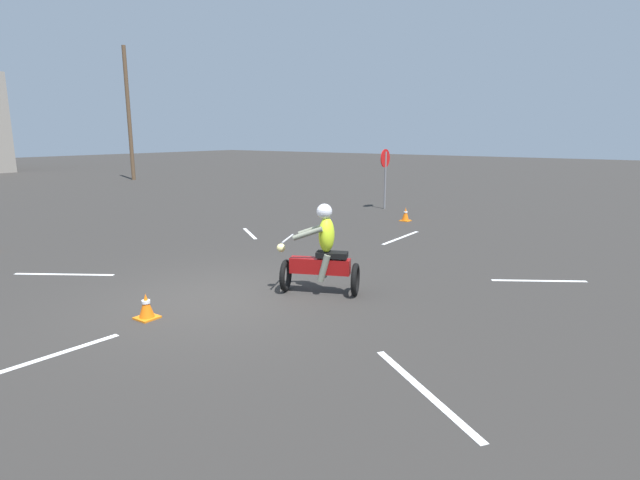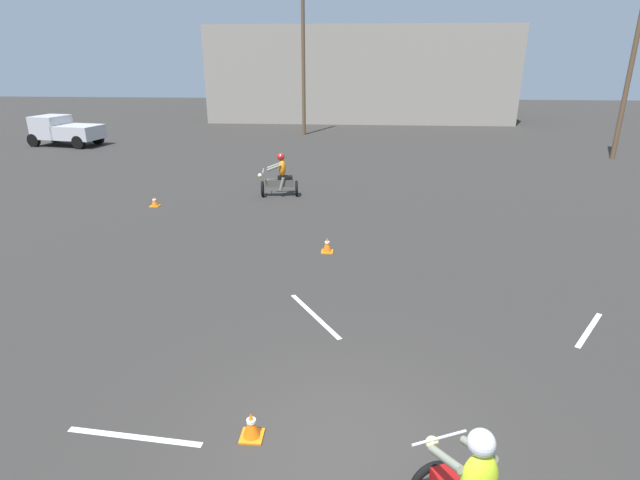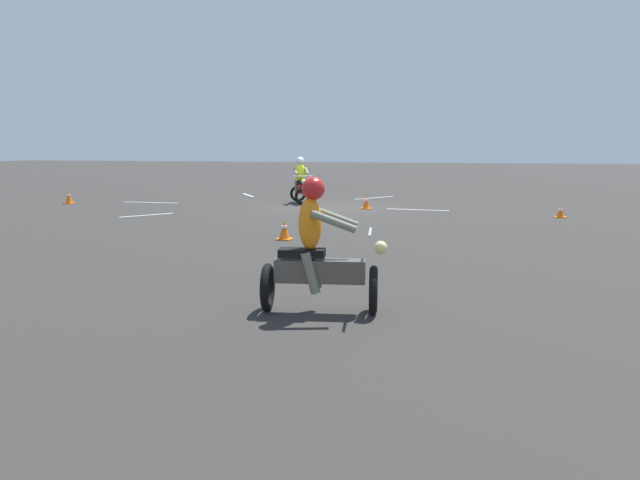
% 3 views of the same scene
% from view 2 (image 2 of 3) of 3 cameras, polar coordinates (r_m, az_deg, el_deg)
% --- Properties ---
extents(ground_plane, '(120.00, 120.00, 0.00)m').
position_cam_2_polar(ground_plane, '(7.39, 2.36, -22.94)').
color(ground_plane, '#2D2B28').
extents(motorcycle_rider_background, '(1.55, 0.83, 1.66)m').
position_cam_2_polar(motorcycle_rider_background, '(19.13, -4.57, 7.12)').
color(motorcycle_rider_background, black).
rests_on(motorcycle_rider_background, ground).
extents(pickup_truck, '(4.40, 2.61, 1.73)m').
position_cam_2_polar(pickup_truck, '(34.05, -27.18, 11.13)').
color(pickup_truck, black).
rests_on(pickup_truck, ground).
extents(traffic_cone_mid_center, '(0.32, 0.32, 0.35)m').
position_cam_2_polar(traffic_cone_mid_center, '(18.82, -18.39, 4.16)').
color(traffic_cone_mid_center, orange).
rests_on(traffic_cone_mid_center, ground).
extents(traffic_cone_mid_left, '(0.32, 0.32, 0.42)m').
position_cam_2_polar(traffic_cone_mid_left, '(13.63, 0.82, -0.59)').
color(traffic_cone_mid_left, orange).
rests_on(traffic_cone_mid_left, ground).
extents(traffic_cone_far_right, '(0.32, 0.32, 0.41)m').
position_cam_2_polar(traffic_cone_far_right, '(7.51, -7.85, -20.27)').
color(traffic_cone_far_right, orange).
rests_on(traffic_cone_far_right, ground).
extents(lane_stripe_ne, '(1.07, 1.43, 0.01)m').
position_cam_2_polar(lane_stripe_ne, '(11.29, 28.40, -9.00)').
color(lane_stripe_ne, silver).
rests_on(lane_stripe_ne, ground).
extents(lane_stripe_nw, '(1.22, 1.83, 0.01)m').
position_cam_2_polar(lane_stripe_nw, '(10.47, -0.64, -8.60)').
color(lane_stripe_nw, silver).
rests_on(lane_stripe_nw, ground).
extents(lane_stripe_w, '(2.01, 0.26, 0.01)m').
position_cam_2_polar(lane_stripe_w, '(8.02, -20.46, -20.33)').
color(lane_stripe_w, silver).
rests_on(lane_stripe_w, ground).
extents(utility_pole_near, '(0.24, 0.24, 8.11)m').
position_cam_2_polar(utility_pole_near, '(30.21, 31.81, 15.50)').
color(utility_pole_near, brown).
rests_on(utility_pole_near, ground).
extents(utility_pole_far, '(0.24, 0.24, 9.32)m').
position_cam_2_polar(utility_pole_far, '(34.67, -1.91, 19.61)').
color(utility_pole_far, brown).
rests_on(utility_pole_far, ground).
extents(building_backdrop, '(24.04, 8.93, 7.31)m').
position_cam_2_polar(building_backdrop, '(44.32, 4.58, 18.40)').
color(building_backdrop, gray).
rests_on(building_backdrop, ground).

